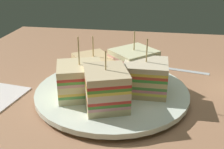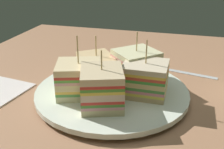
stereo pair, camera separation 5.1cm
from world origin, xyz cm
name	(u,v)px [view 1 (the left image)]	position (x,y,z in cm)	size (l,w,h in cm)	color
ground_plane	(112,101)	(0.00, 0.00, -0.90)	(98.12, 84.00, 1.80)	#A67453
plate	(112,92)	(0.00, 0.00, 1.01)	(28.83, 28.83, 1.67)	white
sandwich_wedge_0	(133,65)	(5.05, -3.47, 4.79)	(10.48, 10.50, 10.03)	#DBB789
sandwich_wedge_1	(94,68)	(4.20, 4.45, 4.07)	(10.10, 9.79, 8.91)	beige
sandwich_wedge_2	(80,80)	(-3.37, 5.11, 4.64)	(9.10, 9.63, 10.95)	beige
sandwich_wedge_3	(108,88)	(-6.11, -0.36, 4.90)	(9.65, 9.00, 9.76)	beige
sandwich_wedge_4	(145,78)	(-0.24, -6.13, 4.61)	(7.11, 7.86, 10.18)	#D3B47F
chip_pile	(112,82)	(1.25, 0.23, 2.48)	(6.86, 6.06, 1.88)	#E2D875
salad_garnish	(116,66)	(10.35, 0.85, 2.23)	(6.04, 5.82, 1.19)	green
spoon	(158,66)	(16.56, -8.38, 0.41)	(5.33, 15.98, 1.00)	silver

